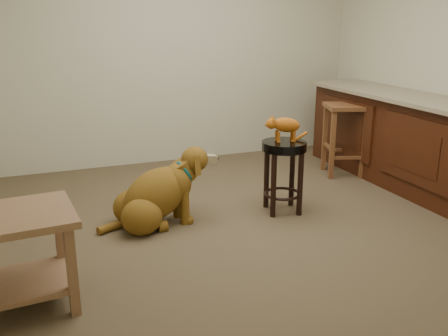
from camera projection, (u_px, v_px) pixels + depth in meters
name	position (u px, v px, depth m)	size (l,w,h in m)	color
floor	(242.00, 217.00, 4.39)	(4.50, 4.00, 0.01)	brown
room_shell	(244.00, 18.00, 3.91)	(4.54, 4.04, 2.62)	beige
cabinet_run	(402.00, 142.00, 5.21)	(0.70, 2.56, 0.94)	#431C0C
padded_stool	(284.00, 162.00, 4.40)	(0.39, 0.39, 0.65)	black
wood_stool	(344.00, 138.00, 5.49)	(0.54, 0.54, 0.78)	brown
side_table	(25.00, 245.00, 2.94)	(0.63, 0.63, 0.60)	brown
golden_retriever	(157.00, 196.00, 4.16)	(1.09, 0.56, 0.69)	brown
tabby_kitten	(284.00, 126.00, 4.30)	(0.42, 0.17, 0.26)	#A55110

